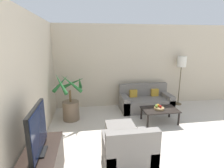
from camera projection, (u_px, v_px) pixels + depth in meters
The scene contains 13 objects.
wall_back at pixel (154, 66), 6.00m from camera, with size 8.25×0.06×2.70m.
wall_left at pixel (22, 94), 2.75m from camera, with size 0.06×7.25×2.70m.
television at pixel (38, 131), 2.42m from camera, with size 0.18×0.79×0.69m.
potted_palm at pixel (71, 104), 4.86m from camera, with size 0.90×0.88×1.37m.
sofa_loveseat at pixel (145, 101), 5.66m from camera, with size 1.63×0.80×0.80m.
floor_lamp at pixel (181, 64), 5.84m from camera, with size 0.30×0.30×1.68m.
coffee_table at pixel (160, 111), 4.74m from camera, with size 0.94×0.61×0.38m.
fruit_bowl at pixel (159, 108), 4.70m from camera, with size 0.27×0.27×0.05m.
apple_red at pixel (160, 106), 4.68m from camera, with size 0.07×0.07×0.07m.
apple_green at pixel (156, 106), 4.69m from camera, with size 0.08×0.08×0.08m.
orange_fruit at pixel (158, 105), 4.75m from camera, with size 0.08×0.08×0.08m.
armchair at pixel (128, 151), 3.09m from camera, with size 0.88×0.76×0.80m.
ottoman at pixel (120, 133), 3.84m from camera, with size 0.61×0.49×0.41m.
Camera 1 is at (-2.36, -0.00, 2.16)m, focal length 28.00 mm.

